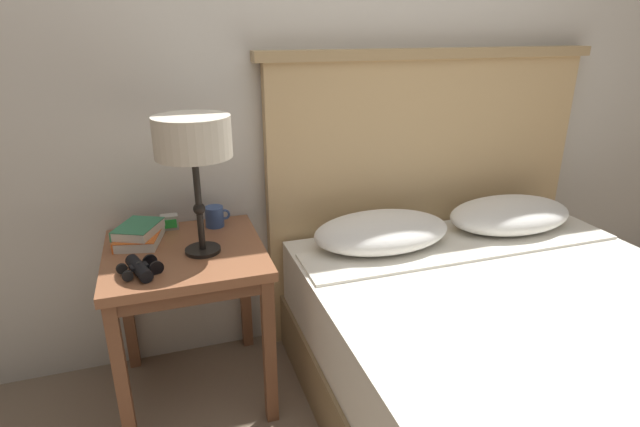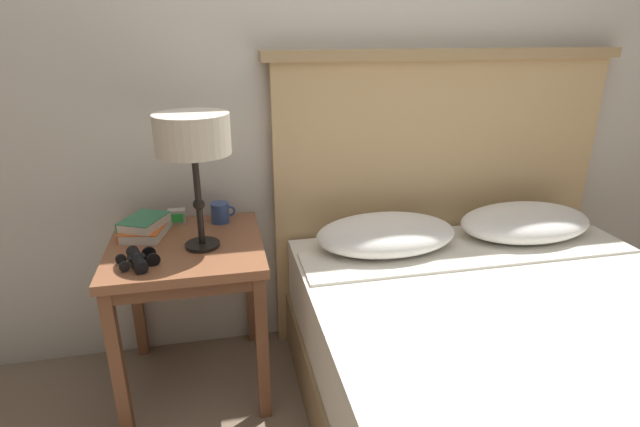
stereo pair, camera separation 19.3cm
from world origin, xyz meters
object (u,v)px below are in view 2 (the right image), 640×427
object	(u,v)px
book_stacked_on_top	(144,222)
binoculars_pair	(137,259)
table_lamp	(193,138)
book_on_nightstand	(145,230)
alarm_clock	(177,216)
nightstand	(188,263)
bed	(529,368)
coffee_mug	(221,213)

from	to	relation	value
book_stacked_on_top	binoculars_pair	xyz separation A→B (m)	(0.00, -0.27, -0.03)
binoculars_pair	table_lamp	bearing A→B (deg)	27.54
table_lamp	book_on_nightstand	xyz separation A→B (m)	(-0.22, 0.16, -0.39)
alarm_clock	book_stacked_on_top	bearing A→B (deg)	-137.69
nightstand	table_lamp	size ratio (longest dim) A/B	1.29
table_lamp	binoculars_pair	bearing A→B (deg)	-152.46
book_stacked_on_top	bed	bearing A→B (deg)	-27.67
table_lamp	alarm_clock	distance (m)	0.48
nightstand	book_on_nightstand	xyz separation A→B (m)	(-0.16, 0.12, 0.11)
book_on_nightstand	coffee_mug	world-z (taller)	coffee_mug
bed	alarm_clock	distance (m)	1.48
book_on_nightstand	nightstand	bearing A→B (deg)	-37.31
bed	binoculars_pair	size ratio (longest dim) A/B	11.38
book_on_nightstand	binoculars_pair	world-z (taller)	binoculars_pair
table_lamp	coffee_mug	world-z (taller)	table_lamp
nightstand	book_on_nightstand	distance (m)	0.23
binoculars_pair	alarm_clock	xyz separation A→B (m)	(0.11, 0.38, 0.01)
binoculars_pair	coffee_mug	xyz separation A→B (m)	(0.30, 0.35, 0.02)
nightstand	coffee_mug	size ratio (longest dim) A/B	6.26
book_on_nightstand	coffee_mug	bearing A→B (deg)	14.10
table_lamp	book_on_nightstand	bearing A→B (deg)	143.82
alarm_clock	coffee_mug	bearing A→B (deg)	-8.64
coffee_mug	book_on_nightstand	bearing A→B (deg)	-165.90
book_on_nightstand	book_stacked_on_top	world-z (taller)	book_stacked_on_top
binoculars_pair	alarm_clock	world-z (taller)	alarm_clock
nightstand	book_on_nightstand	size ratio (longest dim) A/B	2.72
coffee_mug	alarm_clock	distance (m)	0.18
bed	book_on_nightstand	distance (m)	1.52
binoculars_pair	book_on_nightstand	bearing A→B (deg)	90.85
nightstand	table_lamp	xyz separation A→B (m)	(0.06, -0.04, 0.50)
book_on_nightstand	alarm_clock	size ratio (longest dim) A/B	3.39
bed	table_lamp	size ratio (longest dim) A/B	3.74
binoculars_pair	alarm_clock	size ratio (longest dim) A/B	2.35
coffee_mug	book_stacked_on_top	bearing A→B (deg)	-165.13
alarm_clock	bed	bearing A→B (deg)	-33.67
nightstand	alarm_clock	distance (m)	0.26
book_on_nightstand	binoculars_pair	distance (m)	0.28
bed	coffee_mug	bearing A→B (deg)	142.80
binoculars_pair	coffee_mug	bearing A→B (deg)	50.08
book_stacked_on_top	book_on_nightstand	bearing A→B (deg)	83.26
book_stacked_on_top	coffee_mug	xyz separation A→B (m)	(0.30, 0.08, -0.01)
table_lamp	coffee_mug	bearing A→B (deg)	72.33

